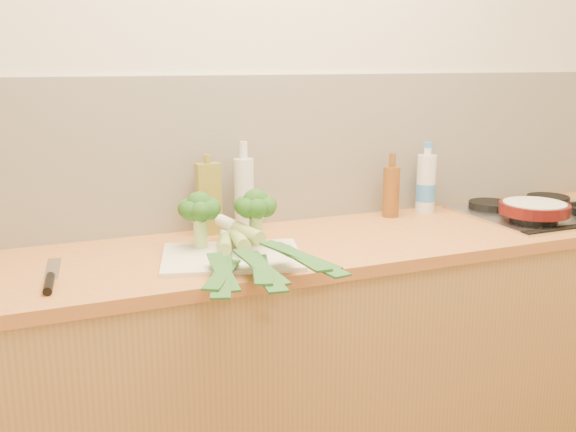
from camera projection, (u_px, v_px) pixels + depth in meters
name	position (u px, v px, depth m)	size (l,w,h in m)	color
room_shell	(272.00, 150.00, 2.34)	(3.50, 3.50, 3.50)	beige
counter	(303.00, 364.00, 2.25)	(3.20, 0.62, 0.90)	#AA8447
gas_hob	(542.00, 211.00, 2.51)	(0.58, 0.50, 0.04)	silver
chopping_board	(232.00, 257.00, 1.96)	(0.42, 0.31, 0.01)	silver
broccoli_left	(200.00, 209.00, 2.01)	(0.13, 0.14, 0.18)	#A4CB76
broccoli_right	(256.00, 207.00, 2.03)	(0.14, 0.14, 0.18)	#A4CB76
leek_front	(224.00, 251.00, 1.91)	(0.25, 0.63, 0.04)	white
leek_mid	(245.00, 246.00, 1.90)	(0.14, 0.67, 0.04)	white
leek_back	(260.00, 238.00, 1.92)	(0.17, 0.68, 0.04)	white
chefs_knife	(50.00, 280.00, 1.75)	(0.07, 0.33, 0.02)	silver
skillet	(535.00, 208.00, 2.36)	(0.37, 0.25, 0.04)	#430C0B
oil_tin	(209.00, 198.00, 2.21)	(0.08, 0.05, 0.28)	olive
glass_bottle	(244.00, 194.00, 2.25)	(0.07, 0.07, 0.32)	silver
amber_bottle	(391.00, 191.00, 2.47)	(0.06, 0.06, 0.24)	brown
water_bottle	(426.00, 185.00, 2.54)	(0.08, 0.08, 0.26)	silver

